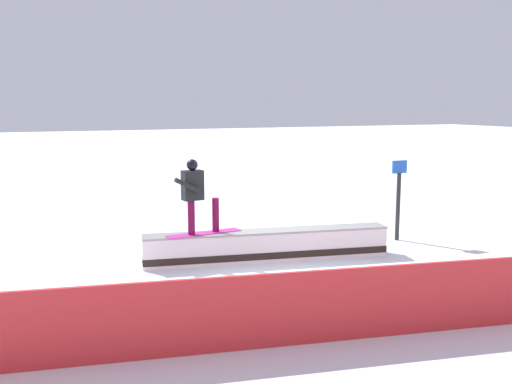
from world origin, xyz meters
TOP-DOWN VIEW (x-y plane):
  - ground_plane at (0.00, 0.00)m, footprint 120.00×120.00m
  - grind_box at (0.00, 0.00)m, footprint 5.12×1.45m
  - snowboarder at (1.47, -0.23)m, footprint 1.58×0.50m
  - safety_fence at (0.00, 4.21)m, footprint 12.61×2.45m
  - trail_marker at (-3.57, -0.38)m, footprint 0.40×0.10m

SIDE VIEW (x-z plane):
  - ground_plane at x=0.00m, z-range 0.00..0.00m
  - grind_box at x=0.00m, z-range -0.03..0.61m
  - safety_fence at x=0.00m, z-range 0.00..1.01m
  - trail_marker at x=-3.57m, z-range 0.07..1.97m
  - snowboarder at x=1.47m, z-range 0.70..2.21m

